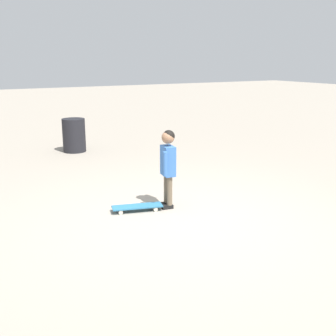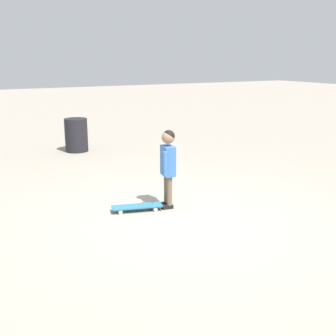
# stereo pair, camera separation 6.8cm
# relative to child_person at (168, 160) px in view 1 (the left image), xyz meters

# --- Properties ---
(ground_plane) EXTENTS (50.00, 50.00, 0.00)m
(ground_plane) POSITION_rel_child_person_xyz_m (-0.55, 0.05, -0.66)
(ground_plane) COLOR #9E9384
(child_person) EXTENTS (0.34, 0.26, 1.06)m
(child_person) POSITION_rel_child_person_xyz_m (0.00, 0.00, 0.00)
(child_person) COLOR brown
(child_person) RESTS_ON ground
(skateboard) EXTENTS (0.36, 0.69, 0.07)m
(skateboard) POSITION_rel_child_person_xyz_m (0.07, 0.43, -0.60)
(skateboard) COLOR teal
(skateboard) RESTS_ON ground
(trash_bin) EXTENTS (0.49, 0.49, 0.71)m
(trash_bin) POSITION_rel_child_person_xyz_m (4.10, -0.01, -0.30)
(trash_bin) COLOR black
(trash_bin) RESTS_ON ground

